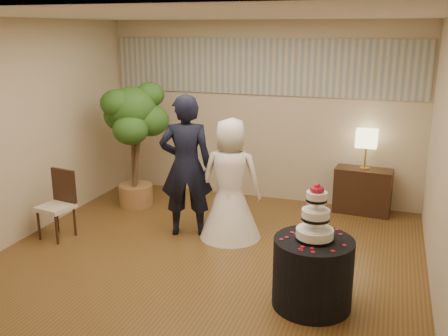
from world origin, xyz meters
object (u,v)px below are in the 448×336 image
(groom, at_px, (186,166))
(bride, at_px, (230,179))
(console, at_px, (363,191))
(cake_table, at_px, (313,273))
(wedding_cake, at_px, (316,212))
(table_lamp, at_px, (366,150))
(ficus_tree, at_px, (134,145))
(side_chair, at_px, (55,205))

(groom, distance_m, bride, 0.60)
(bride, bearing_deg, console, -142.91)
(cake_table, xyz_separation_m, wedding_cake, (0.00, 0.00, 0.64))
(table_lamp, relative_size, ficus_tree, 0.30)
(cake_table, relative_size, wedding_cake, 1.37)
(groom, height_order, side_chair, groom)
(ficus_tree, bearing_deg, table_lamp, 13.30)
(wedding_cake, bearing_deg, side_chair, 170.23)
(console, relative_size, side_chair, 0.91)
(groom, distance_m, cake_table, 2.35)
(groom, bearing_deg, ficus_tree, -52.36)
(groom, xyz_separation_m, table_lamp, (2.17, 1.57, 0.03))
(console, bearing_deg, wedding_cake, -91.56)
(wedding_cake, height_order, console, wedding_cake)
(cake_table, height_order, side_chair, side_chair)
(groom, xyz_separation_m, bride, (0.58, 0.09, -0.14))
(cake_table, relative_size, table_lamp, 1.35)
(cake_table, bearing_deg, console, 84.19)
(table_lamp, bearing_deg, cake_table, -95.81)
(cake_table, height_order, ficus_tree, ficus_tree)
(groom, distance_m, side_chair, 1.78)
(cake_table, xyz_separation_m, ficus_tree, (-3.07, 2.05, 0.62))
(wedding_cake, relative_size, ficus_tree, 0.29)
(table_lamp, bearing_deg, ficus_tree, -166.70)
(groom, height_order, ficus_tree, ficus_tree)
(wedding_cake, distance_m, ficus_tree, 3.69)
(console, bearing_deg, table_lamp, -175.76)
(wedding_cake, distance_m, console, 2.93)
(wedding_cake, xyz_separation_m, side_chair, (-3.44, 0.59, -0.54))
(table_lamp, xyz_separation_m, side_chair, (-3.73, -2.25, -0.52))
(bride, bearing_deg, groom, 2.83)
(wedding_cake, height_order, table_lamp, wedding_cake)
(groom, height_order, table_lamp, groom)
(bride, xyz_separation_m, ficus_tree, (-1.77, 0.69, 0.17))
(bride, bearing_deg, side_chair, 13.89)
(console, height_order, ficus_tree, ficus_tree)
(groom, xyz_separation_m, wedding_cake, (1.88, -1.28, 0.05))
(bride, bearing_deg, table_lamp, -142.91)
(wedding_cake, bearing_deg, cake_table, 0.00)
(wedding_cake, relative_size, side_chair, 0.64)
(bride, xyz_separation_m, console, (1.59, 1.48, -0.46))
(bride, height_order, console, bride)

